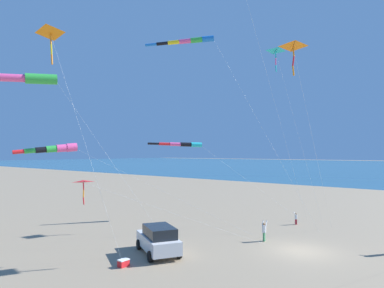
{
  "coord_description": "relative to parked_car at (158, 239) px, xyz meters",
  "views": [
    {
      "loc": [
        22.28,
        8.98,
        6.6
      ],
      "look_at": [
        1.85,
        -8.0,
        7.28
      ],
      "focal_mm": 31.66,
      "sensor_mm": 36.0,
      "label": 1
    }
  ],
  "objects": [
    {
      "name": "ground_plane",
      "position": [
        -6.63,
        6.88,
        -0.95
      ],
      "size": [
        600.0,
        600.0,
        0.0
      ],
      "primitive_type": "plane",
      "color": "gray"
    },
    {
      "name": "parked_car",
      "position": [
        0.0,
        0.0,
        0.0
      ],
      "size": [
        3.65,
        4.67,
        1.85
      ],
      "color": "silver",
      "rests_on": "ground_plane"
    },
    {
      "name": "cooler_box",
      "position": [
        3.0,
        0.17,
        -0.74
      ],
      "size": [
        0.62,
        0.42,
        0.42
      ],
      "color": "red",
      "rests_on": "ground_plane"
    },
    {
      "name": "person_child_green_jacket",
      "position": [
        -14.5,
        3.24,
        -0.33
      ],
      "size": [
        0.35,
        0.4,
        1.14
      ],
      "color": "#B72833",
      "rests_on": "ground_plane"
    },
    {
      "name": "person_child_grey_jacket",
      "position": [
        -7.34,
        3.77,
        -0.13
      ],
      "size": [
        0.49,
        0.4,
        1.51
      ],
      "color": "#3D7F51",
      "rests_on": "ground_plane"
    },
    {
      "name": "kite_delta_striped_overhead",
      "position": [
        4.64,
        -5.37,
        13.47
      ],
      "size": [
        2.52,
        6.38,
        14.88
      ],
      "color": "orange",
      "rests_on": "ground_plane"
    },
    {
      "name": "kite_windsock_rainbow_low_near",
      "position": [
        0.87,
        -11.75,
        5.98
      ],
      "size": [
        12.46,
        14.98,
        7.48
      ],
      "color": "#EF4C93",
      "rests_on": "ground_plane"
    },
    {
      "name": "kite_delta_black_fish_shape",
      "position": [
        -7.22,
        6.18,
        13.16
      ],
      "size": [
        8.86,
        1.81,
        14.46
      ],
      "color": "orange",
      "rests_on": "ground_plane"
    },
    {
      "name": "kite_delta_orange_high_right",
      "position": [
        3.87,
        -2.53,
        3.82
      ],
      "size": [
        11.03,
        7.35,
        4.96
      ],
      "color": "red",
      "rests_on": "ground_plane"
    },
    {
      "name": "kite_windsock_blue_topmost",
      "position": [
        3.98,
        -10.79,
        11.4
      ],
      "size": [
        9.52,
        12.76,
        12.9
      ],
      "color": "green",
      "rests_on": "ground_plane"
    },
    {
      "name": "kite_windsock_long_streamer_left",
      "position": [
        -10.42,
        -7.04,
        6.5
      ],
      "size": [
        9.39,
        11.93,
        7.68
      ],
      "color": "#1EB7C6",
      "rests_on": "ground_plane"
    },
    {
      "name": "kite_windsock_small_distant",
      "position": [
        -8.24,
        -4.37,
        16.09
      ],
      "size": [
        7.18,
        13.68,
        17.53
      ],
      "color": "blue",
      "rests_on": "ground_plane"
    },
    {
      "name": "kite_delta_white_trailing",
      "position": [
        -14.63,
        1.27,
        15.52
      ],
      "size": [
        3.74,
        4.21,
        16.8
      ],
      "color": "#1EB7C6",
      "rests_on": "ground_plane"
    }
  ]
}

